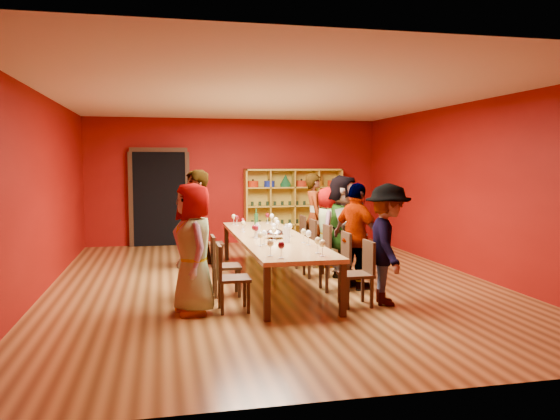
% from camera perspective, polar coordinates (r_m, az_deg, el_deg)
% --- Properties ---
extents(room_shell, '(7.10, 9.10, 3.04)m').
position_cam_1_polar(room_shell, '(8.82, -0.90, 2.03)').
color(room_shell, brown).
rests_on(room_shell, ground).
extents(tasting_table, '(1.10, 4.50, 0.75)m').
position_cam_1_polar(tasting_table, '(8.90, -0.89, -3.13)').
color(tasting_table, '#A97C46').
rests_on(tasting_table, ground).
extents(doorway, '(1.40, 0.17, 2.30)m').
position_cam_1_polar(doorway, '(13.10, -12.48, 1.23)').
color(doorway, black).
rests_on(doorway, ground).
extents(shelving_unit, '(2.40, 0.40, 1.80)m').
position_cam_1_polar(shelving_unit, '(13.37, 1.37, 0.82)').
color(shelving_unit, gold).
rests_on(shelving_unit, ground).
extents(chair_person_left_0, '(0.42, 0.42, 0.89)m').
position_cam_1_polar(chair_person_left_0, '(7.24, -5.51, -6.67)').
color(chair_person_left_0, black).
rests_on(chair_person_left_0, ground).
extents(person_left_0, '(0.59, 0.89, 1.69)m').
position_cam_1_polar(person_left_0, '(7.14, -9.02, -4.02)').
color(person_left_0, '#5F7FC4').
rests_on(person_left_0, ground).
extents(chair_person_left_1, '(0.42, 0.42, 0.89)m').
position_cam_1_polar(chair_person_left_1, '(8.08, -6.23, -5.45)').
color(chair_person_left_1, black).
rests_on(chair_person_left_1, ground).
extents(person_left_1, '(0.53, 0.70, 1.85)m').
position_cam_1_polar(person_left_1, '(7.99, -8.84, -2.48)').
color(person_left_1, '#4D4E52').
rests_on(person_left_1, ground).
extents(chair_person_left_4, '(0.42, 0.42, 0.89)m').
position_cam_1_polar(chair_person_left_4, '(10.34, -7.55, -3.17)').
color(chair_person_left_4, black).
rests_on(chair_person_left_4, ground).
extents(person_left_4, '(0.54, 0.94, 1.51)m').
position_cam_1_polar(person_left_4, '(10.28, -9.29, -1.79)').
color(person_left_4, pink).
rests_on(person_left_4, ground).
extents(chair_person_right_0, '(0.42, 0.42, 0.89)m').
position_cam_1_polar(chair_person_right_0, '(7.57, 8.47, -6.19)').
color(chair_person_right_0, black).
rests_on(chair_person_right_0, ground).
extents(person_right_0, '(0.69, 1.15, 1.67)m').
position_cam_1_polar(person_right_0, '(7.65, 11.18, -3.53)').
color(person_right_0, '#46464A').
rests_on(person_right_0, ground).
extents(chair_person_right_1, '(0.42, 0.42, 0.89)m').
position_cam_1_polar(chair_person_right_1, '(8.44, 6.21, -5.00)').
color(chair_person_right_1, black).
rests_on(chair_person_right_1, ground).
extents(person_right_1, '(0.79, 1.06, 1.65)m').
position_cam_1_polar(person_right_1, '(8.48, 8.03, -2.74)').
color(person_right_1, '#608EC5').
rests_on(person_right_1, ground).
extents(chair_person_right_2, '(0.42, 0.42, 0.89)m').
position_cam_1_polar(chair_person_right_2, '(9.39, 4.28, -3.97)').
color(chair_person_right_2, black).
rests_on(chair_person_right_2, ground).
extents(person_right_2, '(0.97, 1.68, 1.74)m').
position_cam_1_polar(person_right_2, '(9.45, 6.59, -1.63)').
color(person_right_2, '#141538').
rests_on(person_right_2, ground).
extents(chair_person_right_3, '(0.42, 0.42, 0.89)m').
position_cam_1_polar(chair_person_right_3, '(10.24, 2.87, -3.22)').
color(chair_person_right_3, black).
rests_on(chair_person_right_3, ground).
extents(person_right_3, '(0.62, 0.82, 1.50)m').
position_cam_1_polar(person_right_3, '(10.31, 5.06, -1.75)').
color(person_right_3, '#608AC5').
rests_on(person_right_3, ground).
extents(chair_person_right_4, '(0.42, 0.42, 0.89)m').
position_cam_1_polar(chair_person_right_4, '(10.97, 1.83, -2.66)').
color(chair_person_right_4, black).
rests_on(chair_person_right_4, ground).
extents(person_right_4, '(0.54, 0.69, 1.74)m').
position_cam_1_polar(person_right_4, '(11.02, 3.63, -0.68)').
color(person_right_4, silver).
rests_on(person_right_4, ground).
extents(wine_glass_0, '(0.08, 0.08, 0.20)m').
position_cam_1_polar(wine_glass_0, '(10.66, -4.86, -0.73)').
color(wine_glass_0, white).
rests_on(wine_glass_0, tasting_table).
extents(wine_glass_1, '(0.09, 0.09, 0.21)m').
position_cam_1_polar(wine_glass_1, '(8.20, 2.49, -2.38)').
color(wine_glass_1, white).
rests_on(wine_glass_1, tasting_table).
extents(wine_glass_2, '(0.08, 0.08, 0.19)m').
position_cam_1_polar(wine_glass_2, '(9.18, -0.66, -1.70)').
color(wine_glass_2, white).
rests_on(wine_glass_2, tasting_table).
extents(wine_glass_3, '(0.09, 0.09, 0.22)m').
position_cam_1_polar(wine_glass_3, '(6.88, 0.13, -3.77)').
color(wine_glass_3, white).
rests_on(wine_glass_3, tasting_table).
extents(wine_glass_4, '(0.09, 0.09, 0.22)m').
position_cam_1_polar(wine_glass_4, '(9.84, -0.42, -1.11)').
color(wine_glass_4, white).
rests_on(wine_glass_4, tasting_table).
extents(wine_glass_5, '(0.08, 0.08, 0.20)m').
position_cam_1_polar(wine_glass_5, '(8.84, -2.71, -1.91)').
color(wine_glass_5, white).
rests_on(wine_glass_5, tasting_table).
extents(wine_glass_6, '(0.08, 0.08, 0.21)m').
position_cam_1_polar(wine_glass_6, '(8.71, -2.53, -1.97)').
color(wine_glass_6, white).
rests_on(wine_glass_6, tasting_table).
extents(wine_glass_7, '(0.08, 0.08, 0.20)m').
position_cam_1_polar(wine_glass_7, '(9.87, -3.91, -1.17)').
color(wine_glass_7, white).
rests_on(wine_glass_7, tasting_table).
extents(wine_glass_8, '(0.09, 0.09, 0.22)m').
position_cam_1_polar(wine_glass_8, '(7.26, 3.98, -3.31)').
color(wine_glass_8, white).
rests_on(wine_glass_8, tasting_table).
extents(wine_glass_9, '(0.08, 0.08, 0.21)m').
position_cam_1_polar(wine_glass_9, '(10.67, -0.86, -0.68)').
color(wine_glass_9, white).
rests_on(wine_glass_9, tasting_table).
extents(wine_glass_10, '(0.09, 0.09, 0.22)m').
position_cam_1_polar(wine_glass_10, '(7.04, -1.01, -3.56)').
color(wine_glass_10, white).
rests_on(wine_glass_10, tasting_table).
extents(wine_glass_11, '(0.08, 0.08, 0.20)m').
position_cam_1_polar(wine_glass_11, '(7.89, -2.07, -2.72)').
color(wine_glass_11, white).
rests_on(wine_glass_11, tasting_table).
extents(wine_glass_12, '(0.07, 0.07, 0.18)m').
position_cam_1_polar(wine_glass_12, '(9.76, -0.27, -1.35)').
color(wine_glass_12, white).
rests_on(wine_glass_12, tasting_table).
extents(wine_glass_13, '(0.09, 0.09, 0.22)m').
position_cam_1_polar(wine_glass_13, '(7.98, 3.00, -2.55)').
color(wine_glass_13, white).
rests_on(wine_glass_13, tasting_table).
extents(wine_glass_14, '(0.08, 0.08, 0.20)m').
position_cam_1_polar(wine_glass_14, '(8.99, 0.96, -1.80)').
color(wine_glass_14, white).
rests_on(wine_glass_14, tasting_table).
extents(wine_glass_15, '(0.09, 0.09, 0.22)m').
position_cam_1_polar(wine_glass_15, '(8.02, -1.67, -2.53)').
color(wine_glass_15, white).
rests_on(wine_glass_15, tasting_table).
extents(wine_glass_16, '(0.08, 0.08, 0.20)m').
position_cam_1_polar(wine_glass_16, '(10.50, -4.54, -0.84)').
color(wine_glass_16, white).
rests_on(wine_glass_16, tasting_table).
extents(wine_glass_17, '(0.09, 0.09, 0.22)m').
position_cam_1_polar(wine_glass_17, '(8.90, 1.02, -1.78)').
color(wine_glass_17, white).
rests_on(wine_glass_17, tasting_table).
extents(wine_glass_18, '(0.08, 0.08, 0.21)m').
position_cam_1_polar(wine_glass_18, '(10.82, -1.31, -0.61)').
color(wine_glass_18, white).
rests_on(wine_glass_18, tasting_table).
extents(wine_glass_19, '(0.09, 0.09, 0.22)m').
position_cam_1_polar(wine_glass_19, '(7.04, 4.45, -3.58)').
color(wine_glass_19, white).
rests_on(wine_glass_19, tasting_table).
extents(wine_glass_20, '(0.08, 0.08, 0.21)m').
position_cam_1_polar(wine_glass_20, '(8.45, -0.65, -2.19)').
color(wine_glass_20, white).
rests_on(wine_glass_20, tasting_table).
extents(wine_glass_21, '(0.08, 0.08, 0.20)m').
position_cam_1_polar(wine_glass_21, '(9.50, -3.85, -1.44)').
color(wine_glass_21, white).
rests_on(wine_glass_21, tasting_table).
extents(spittoon_bowl, '(0.30, 0.30, 0.17)m').
position_cam_1_polar(spittoon_bowl, '(8.68, -0.55, -2.52)').
color(spittoon_bowl, silver).
rests_on(spittoon_bowl, tasting_table).
extents(carafe_a, '(0.10, 0.10, 0.24)m').
position_cam_1_polar(carafe_a, '(8.79, -2.37, -2.19)').
color(carafe_a, white).
rests_on(carafe_a, tasting_table).
extents(carafe_b, '(0.13, 0.13, 0.27)m').
position_cam_1_polar(carafe_b, '(8.29, 0.69, -2.52)').
color(carafe_b, white).
rests_on(carafe_b, tasting_table).
extents(wine_bottle, '(0.09, 0.09, 0.31)m').
position_cam_1_polar(wine_bottle, '(10.55, -2.50, -0.93)').
color(wine_bottle, '#153B1A').
rests_on(wine_bottle, tasting_table).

